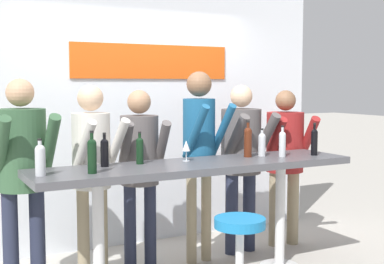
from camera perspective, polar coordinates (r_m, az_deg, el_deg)
name	(u,v)px	position (r m, az deg, el deg)	size (l,w,h in m)	color
back_wall	(135,110)	(5.70, -6.08, 2.38)	(4.40, 0.12, 2.84)	silver
tasting_table	(197,179)	(4.50, 0.58, -5.02)	(2.80, 0.65, 1.04)	#4C4C51
bar_stool	(240,253)	(3.91, 5.10, -12.73)	(0.38, 0.38, 0.76)	silver
person_far_left	(22,161)	(4.56, -17.65, -2.97)	(0.49, 0.58, 1.74)	#23283D
person_left	(92,159)	(4.63, -10.62, -2.89)	(0.45, 0.57, 1.69)	gray
person_center_left	(140,159)	(4.87, -5.58, -2.89)	(0.46, 0.56, 1.65)	#23283D
person_center	(200,142)	(5.02, 0.82, -1.08)	(0.39, 0.54, 1.82)	gray
person_center_right	(242,150)	(5.35, 5.31, -1.98)	(0.50, 0.58, 1.69)	#23283D
person_right	(285,151)	(5.66, 9.92, -1.98)	(0.52, 0.60, 1.63)	gray
wine_bottle_0	(262,143)	(4.91, 7.47, -1.20)	(0.07, 0.07, 0.25)	#B7BCC1
wine_bottle_1	(105,151)	(4.30, -9.32, -2.02)	(0.07, 0.07, 0.27)	black
wine_bottle_2	(92,154)	(3.99, -10.62, -2.34)	(0.07, 0.07, 0.32)	black
wine_bottle_3	(314,141)	(5.05, 12.92, -0.91)	(0.06, 0.06, 0.30)	black
wine_bottle_4	(282,143)	(4.89, 9.62, -1.13)	(0.06, 0.06, 0.28)	#B7BCC1
wine_bottle_5	(248,141)	(4.83, 5.98, -0.91)	(0.07, 0.07, 0.33)	#4C1E0F
wine_bottle_6	(140,149)	(4.41, -5.59, -1.84)	(0.06, 0.06, 0.27)	black
wine_bottle_7	(40,158)	(3.98, -15.89, -2.73)	(0.07, 0.07, 0.27)	#B7BCC1
wine_glass_0	(186,146)	(4.56, -0.62, -1.55)	(0.07, 0.07, 0.18)	silver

